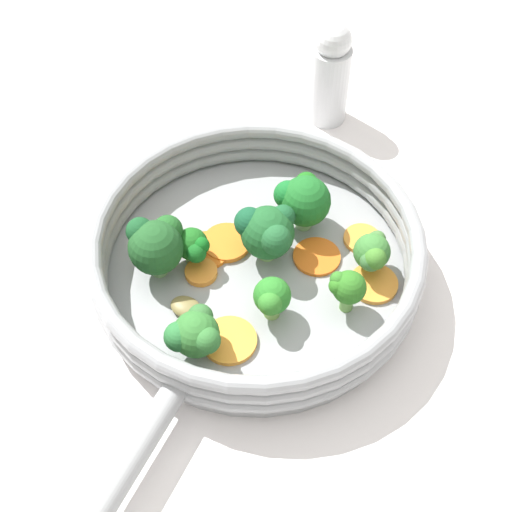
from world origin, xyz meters
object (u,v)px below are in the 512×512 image
Objects in this scene: broccoli_floret_6 at (303,200)px; broccoli_floret_7 at (267,232)px; broccoli_floret_2 at (271,299)px; skillet at (256,272)px; carrot_slice_1 at (201,272)px; carrot_slice_0 at (374,283)px; broccoli_floret_0 at (156,245)px; carrot_slice_3 at (362,239)px; mushroom_piece_0 at (186,307)px; carrot_slice_5 at (207,250)px; broccoli_floret_3 at (193,248)px; broccoli_floret_1 at (195,334)px; carrot_slice_6 at (317,257)px; carrot_slice_2 at (229,340)px; broccoli_floret_4 at (372,253)px; carrot_slice_7 at (227,243)px; broccoli_floret_5 at (347,288)px; carrot_slice_4 at (165,241)px; salt_shaker at (330,74)px.

broccoli_floret_6 is 1.02× the size of broccoli_floret_7.
broccoli_floret_2 is 0.76× the size of broccoli_floret_6.
skillet is 9.57× the size of carrot_slice_1.
broccoli_floret_7 reaches higher than broccoli_floret_2.
carrot_slice_0 is 0.19m from broccoli_floret_0.
carrot_slice_3 is 0.62× the size of broccoli_floret_7.
broccoli_floret_2 reaches higher than mushroom_piece_0.
carrot_slice_0 is 0.05m from carrot_slice_3.
carrot_slice_5 is 0.03m from broccoli_floret_3.
carrot_slice_0 is at bearing -165.72° from carrot_slice_3.
broccoli_floret_1 is 1.27× the size of broccoli_floret_3.
broccoli_floret_1 reaches higher than carrot_slice_6.
broccoli_floret_7 is at bearing 109.71° from carrot_slice_3.
skillet is at bearing 86.96° from carrot_slice_0.
carrot_slice_6 is (0.10, -0.06, -0.00)m from carrot_slice_2.
broccoli_floret_0 is at bearing 97.50° from broccoli_floret_4.
broccoli_floret_2 is (-0.04, -0.10, -0.01)m from broccoli_floret_0.
carrot_slice_7 is (0.00, 0.08, 0.00)m from carrot_slice_6.
carrot_slice_7 is 0.12m from broccoli_floret_5.
carrot_slice_1 is 0.15m from broccoli_floret_4.
skillet is 0.08m from mushroom_piece_0.
broccoli_floret_3 is (-0.02, 0.02, 0.02)m from carrot_slice_7.
skillet is at bearing 115.42° from carrot_slice_3.
carrot_slice_4 is (-0.03, 0.18, 0.00)m from carrot_slice_3.
mushroom_piece_0 is (-0.07, -0.03, 0.00)m from carrot_slice_4.
carrot_slice_7 is at bearing 160.17° from salt_shaker.
broccoli_floret_6 is (0.03, -0.06, 0.03)m from carrot_slice_7.
broccoli_floret_6 is 0.17m from salt_shaker.
broccoli_floret_4 is 0.23m from salt_shaker.
mushroom_piece_0 reaches higher than carrot_slice_2.
salt_shaker reaches higher than broccoli_floret_0.
carrot_slice_4 is at bearing 38.46° from carrot_slice_2.
carrot_slice_3 is at bearing -42.95° from broccoli_floret_1.
carrot_slice_3 is 0.59× the size of broccoli_floret_0.
broccoli_floret_3 is at bearing 156.75° from salt_shaker.
carrot_slice_1 is at bearing 99.53° from broccoli_floret_4.
carrot_slice_1 is 0.08m from broccoli_floret_2.
broccoli_floret_0 is at bearing 83.96° from broccoli_floret_5.
salt_shaker is (0.28, -0.10, 0.04)m from mushroom_piece_0.
broccoli_floret_5 is (-0.05, -0.03, 0.03)m from carrot_slice_6.
carrot_slice_7 reaches higher than carrot_slice_6.
carrot_slice_1 is at bearing 159.49° from salt_shaker.
carrot_slice_5 is at bearing 93.18° from broccoli_floret_7.
skillet is 7.58× the size of broccoli_floret_3.
carrot_slice_6 is at bearing -85.14° from broccoli_floret_7.
carrot_slice_7 is 0.08m from mushroom_piece_0.
skillet is at bearing -7.39° from carrot_slice_2.
skillet is 4.90× the size of broccoli_floret_6.
broccoli_floret_1 is at bearing 116.42° from carrot_slice_2.
broccoli_floret_7 is at bearing -101.00° from carrot_slice_7.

